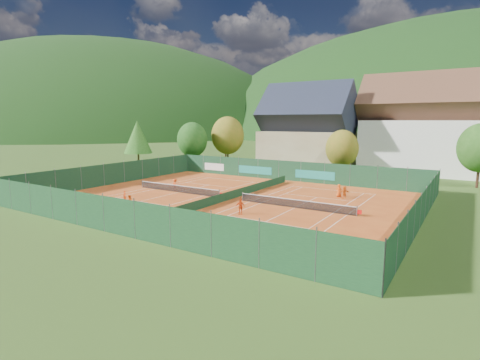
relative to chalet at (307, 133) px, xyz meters
name	(u,v)px	position (x,y,z in m)	size (l,w,h in m)	color
ground	(231,200)	(3.00, -30.00, -6.64)	(600.00, 600.00, 0.00)	#2C4C17
clay_pad	(231,199)	(3.00, -30.00, -6.62)	(40.00, 32.00, 0.01)	#B04919
court_markings_left	(178,192)	(-5.00, -30.00, -6.61)	(11.03, 23.83, 0.00)	white
court_markings_right	(295,208)	(11.00, -30.00, -6.61)	(11.03, 23.83, 0.00)	white
tennis_net_left	(179,189)	(-4.85, -30.00, -6.12)	(13.30, 0.10, 1.02)	#59595B
tennis_net_right	(296,203)	(11.15, -30.00, -6.12)	(13.30, 0.10, 1.02)	#59595B
court_divider	(231,195)	(3.00, -30.00, -6.12)	(0.03, 28.80, 1.00)	#13361E
fence_north	(287,171)	(2.54, -14.01, -5.16)	(40.00, 0.10, 3.00)	#153B23
fence_south	(119,217)	(3.00, -46.00, -5.12)	(40.00, 0.04, 3.00)	#163C1F
fence_west	(114,174)	(-17.00, -30.00, -5.12)	(0.04, 32.00, 3.00)	#13361F
fence_east	(423,208)	(23.00, -29.95, -5.14)	(0.09, 32.00, 3.00)	#12331B
chalet	(307,133)	(0.00, 0.00, 0.00)	(16.20, 12.00, 16.00)	tan
hotel_block_a	(426,130)	(19.00, 6.00, 0.76)	(21.60, 11.00, 17.25)	silver
tree_west_front	(192,140)	(-19.00, -10.00, -1.23)	(5.72, 5.72, 8.69)	#462A19
tree_west_mid	(228,136)	(-15.00, -4.00, -0.56)	(6.44, 6.44, 9.78)	#4C371B
tree_west_back	(225,131)	(-21.00, 4.00, 0.11)	(5.60, 5.60, 10.00)	#452D18
tree_center	(342,149)	(9.00, -8.00, -1.91)	(5.01, 5.01, 7.60)	#402916
tree_west_side	(138,137)	(-25.00, -18.00, -0.56)	(5.04, 5.04, 9.00)	#49341A
mountain_backdrop	(480,200)	(31.54, 203.48, -46.26)	(820.00, 530.00, 242.00)	black
ball_hopper	(266,242)	(14.49, -42.79, -6.07)	(0.34, 0.34, 0.80)	slate
loose_ball_0	(142,206)	(-3.08, -37.93, -6.59)	(0.07, 0.07, 0.07)	#CCD833
loose_ball_1	(218,221)	(7.30, -38.50, -6.59)	(0.07, 0.07, 0.07)	#CCD833
loose_ball_2	(260,194)	(4.36, -25.51, -6.59)	(0.07, 0.07, 0.07)	#CCD833
player_left_near	(125,196)	(-6.62, -37.15, -6.02)	(0.44, 0.29, 1.21)	#DF4713
player_left_mid	(130,202)	(-3.52, -39.17, -5.94)	(0.67, 0.52, 1.37)	orange
player_left_far	(175,184)	(-6.33, -29.08, -5.86)	(0.99, 0.57, 1.53)	#FF4F16
player_right_near	(240,207)	(7.65, -35.32, -5.85)	(0.91, 0.38, 1.55)	#D64513
player_right_far_a	(339,191)	(13.09, -21.94, -5.85)	(0.75, 0.49, 1.54)	#E65714
player_right_far_b	(344,192)	(13.93, -22.55, -5.89)	(1.35, 0.43, 1.46)	#DF5D13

